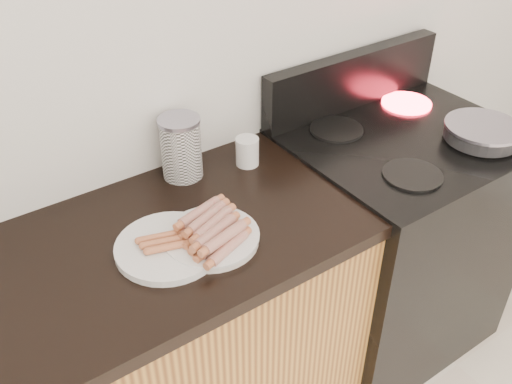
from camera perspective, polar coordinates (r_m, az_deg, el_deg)
wall_back at (r=1.60m, az=-11.73°, el=14.29°), size 4.00×0.04×2.60m
stove at (r=2.23m, az=13.27°, el=-4.80°), size 0.76×0.65×0.91m
stove_panel at (r=2.10m, az=9.69°, el=11.02°), size 0.76×0.06×0.20m
burner_near_left at (r=1.76m, az=15.38°, el=1.64°), size 0.18×0.18×0.01m
burner_near_right at (r=2.01m, az=21.88°, el=4.68°), size 0.18×0.18×0.01m
burner_far_left at (r=1.96m, az=8.05°, el=6.24°), size 0.18×0.18×0.01m
burner_far_right at (r=2.18m, az=14.81°, el=8.59°), size 0.18×0.18×0.01m
frying_pan at (r=2.00m, az=21.83°, el=5.58°), size 0.25×0.43×0.05m
main_plate at (r=1.48m, az=-4.48°, el=-4.67°), size 0.31×0.31×0.02m
side_plate at (r=1.47m, az=-8.76°, el=-5.44°), size 0.34×0.34×0.02m
hotdog_pile at (r=1.46m, az=-4.54°, el=-3.67°), size 0.13×0.22×0.05m
plain_sausages at (r=1.46m, az=-8.83°, el=-4.86°), size 0.13×0.10×0.02m
canister at (r=1.69m, az=-7.51°, el=4.43°), size 0.12×0.12×0.19m
mug at (r=1.76m, az=-0.88°, el=4.07°), size 0.09×0.09×0.09m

